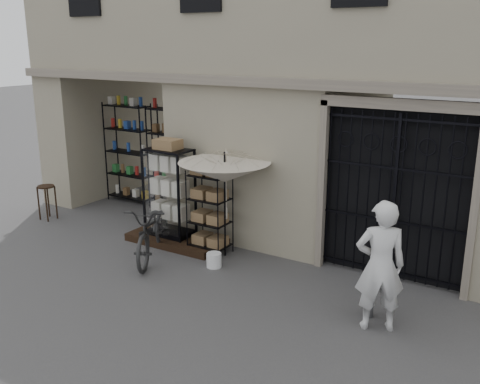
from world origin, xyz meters
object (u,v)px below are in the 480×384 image
Objects in this scene: bicycle at (154,257)px; wooden_stool at (47,202)px; display_cabinet at (169,197)px; steel_bollard at (370,292)px; white_bucket at (214,260)px; wire_rack at (210,213)px; market_umbrella at (225,167)px; shopkeeper at (375,327)px.

wooden_stool is (-3.56, 0.47, 0.42)m from bicycle.
steel_bollard is at bearing -3.90° from display_cabinet.
white_bucket is 0.34× the size of wooden_stool.
wire_rack reaches higher than steel_bollard.
wire_rack is at bearing 4.45° from display_cabinet.
steel_bollard is (4.19, -0.05, 0.40)m from bicycle.
market_umbrella reaches higher than display_cabinet.
market_umbrella is at bearing 3.84° from wooden_stool.
market_umbrella is at bearing 8.61° from bicycle.
display_cabinet is 0.93× the size of bicycle.
steel_bollard is (2.97, -0.29, 0.26)m from white_bucket.
wooden_stool is 7.99m from shopkeeper.
market_umbrella is 3.48m from steel_bollard.
shopkeeper is at bearing -11.72° from wire_rack.
bicycle is at bearing -32.55° from shopkeeper.
wire_rack is at bearing 166.35° from steel_bollard.
wire_rack is 0.98m from white_bucket.
wire_rack is 6.01× the size of white_bucket.
display_cabinet is 1.58m from market_umbrella.
bicycle is at bearing -129.11° from wire_rack.
display_cabinet is 1.17× the size of wire_rack.
white_bucket is at bearing -38.25° from shopkeeper.
white_bucket is (0.46, -0.55, -0.67)m from wire_rack.
wire_rack is (1.02, -0.05, -0.14)m from display_cabinet.
display_cabinet reaches higher than white_bucket.
bicycle is at bearing 179.26° from steel_bollard.
market_umbrella is 1.27× the size of shopkeeper.
bicycle is 4.21m from steel_bollard.
display_cabinet reaches higher than wire_rack.
steel_bollard is (7.75, -0.53, -0.02)m from wooden_stool.
display_cabinet is 1.28m from bicycle.
bicycle is 1.09× the size of shopkeeper.
white_bucket is 1.25m from bicycle.
steel_bollard is at bearing -81.20° from shopkeeper.
market_umbrella is 3.06× the size of steel_bollard.
steel_bollard is at bearing -8.62° from wire_rack.
bicycle is at bearing -7.57° from wooden_stool.
market_umbrella is 1.17× the size of bicycle.
bicycle is 2.62× the size of steel_bollard.
white_bucket is 4.79m from wooden_stool.
market_umbrella is 3.05× the size of wooden_stool.
white_bucket is at bearing -2.87° from wooden_stool.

